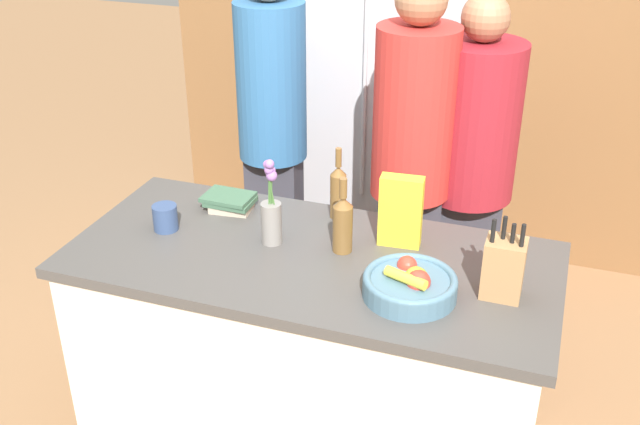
% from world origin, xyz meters
% --- Properties ---
extents(kitchen_island, '(1.71, 0.78, 0.89)m').
position_xyz_m(kitchen_island, '(0.00, 0.00, 0.44)').
color(kitchen_island, silver).
rests_on(kitchen_island, ground_plane).
extents(back_wall_wood, '(2.91, 0.12, 2.60)m').
position_xyz_m(back_wall_wood, '(0.00, 1.84, 1.30)').
color(back_wall_wood, brown).
rests_on(back_wall_wood, ground_plane).
extents(refrigerator, '(0.78, 0.62, 2.04)m').
position_xyz_m(refrigerator, '(-0.09, 1.48, 1.02)').
color(refrigerator, '#B7B7BC').
rests_on(refrigerator, ground_plane).
extents(fruit_bowl, '(0.30, 0.30, 0.11)m').
position_xyz_m(fruit_bowl, '(0.38, -0.13, 0.93)').
color(fruit_bowl, slate).
rests_on(fruit_bowl, kitchen_island).
extents(knife_block, '(0.13, 0.11, 0.27)m').
position_xyz_m(knife_block, '(0.66, -0.03, 0.99)').
color(knife_block, '#A87A4C').
rests_on(knife_block, kitchen_island).
extents(flower_vase, '(0.07, 0.07, 0.33)m').
position_xyz_m(flower_vase, '(-0.16, 0.04, 1.01)').
color(flower_vase, gray).
rests_on(flower_vase, kitchen_island).
extents(cereal_box, '(0.15, 0.07, 0.26)m').
position_xyz_m(cereal_box, '(0.27, 0.18, 1.02)').
color(cereal_box, yellow).
rests_on(cereal_box, kitchen_island).
extents(coffee_mug, '(0.09, 0.13, 0.10)m').
position_xyz_m(coffee_mug, '(-0.57, 0.00, 0.93)').
color(coffee_mug, '#334770').
rests_on(coffee_mug, kitchen_island).
extents(book_stack, '(0.19, 0.14, 0.06)m').
position_xyz_m(book_stack, '(-0.41, 0.22, 0.92)').
color(book_stack, '#B7A88E').
rests_on(book_stack, kitchen_island).
extents(bottle_oil, '(0.07, 0.07, 0.28)m').
position_xyz_m(bottle_oil, '(0.09, 0.07, 1.00)').
color(bottle_oil, brown).
rests_on(bottle_oil, kitchen_island).
extents(bottle_vinegar, '(0.06, 0.06, 0.28)m').
position_xyz_m(bottle_vinegar, '(0.00, 0.31, 1.00)').
color(bottle_vinegar, brown).
rests_on(bottle_vinegar, kitchen_island).
extents(person_at_sink, '(0.31, 0.31, 1.76)m').
position_xyz_m(person_at_sink, '(-0.49, 0.86, 1.00)').
color(person_at_sink, '#383842').
rests_on(person_at_sink, ground_plane).
extents(person_in_blue, '(0.33, 0.33, 1.74)m').
position_xyz_m(person_in_blue, '(0.19, 0.70, 0.99)').
color(person_in_blue, '#383842').
rests_on(person_in_blue, ground_plane).
extents(person_in_red_tee, '(0.37, 0.37, 1.65)m').
position_xyz_m(person_in_red_tee, '(0.42, 0.85, 0.92)').
color(person_in_red_tee, '#383842').
rests_on(person_in_red_tee, ground_plane).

